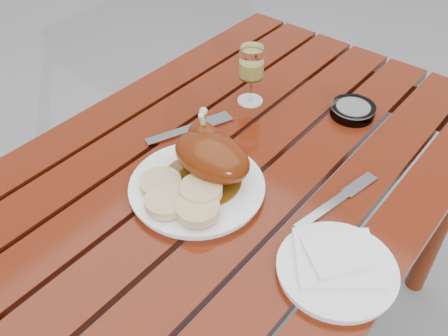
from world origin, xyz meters
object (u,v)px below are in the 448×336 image
Objects in this scene: table at (238,265)px; dinner_plate at (197,187)px; wine_glass at (251,75)px; side_plate at (337,270)px; ashtray at (353,110)px.

dinner_plate is (-0.01, -0.14, 0.38)m from table.
dinner_plate is 1.85× the size of wine_glass.
table is 0.41m from dinner_plate.
table is 0.51m from side_plate.
dinner_plate is 0.34m from wine_glass.
wine_glass is 0.53m from side_plate.
table is 0.50m from wine_glass.
table is 11.47× the size of ashtray.
side_plate is at bearing -23.91° from table.
side_plate is 0.47m from ashtray.
wine_glass reaches higher than side_plate.
dinner_plate reaches higher than table.
wine_glass is 0.71× the size of side_plate.
ashtray is (0.11, 0.42, 0.00)m from dinner_plate.
table is 4.46× the size of dinner_plate.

